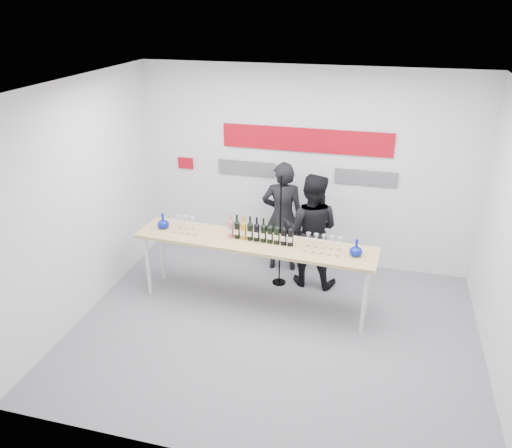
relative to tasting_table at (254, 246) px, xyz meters
The scene contains 12 objects.
ground 1.11m from the tasting_table, 53.55° to the right, with size 5.00×5.00×0.00m, color slate.
back_wall 1.63m from the tasting_table, 74.61° to the left, with size 5.00×0.04×3.00m, color silver.
signage 1.74m from the tasting_table, 76.39° to the left, with size 3.38×0.02×0.79m.
tasting_table is the anchor object (origin of this frame).
wine_bottles 0.25m from the tasting_table, 11.60° to the left, with size 0.89×0.12×0.33m.
decanter_left 1.32m from the tasting_table, behind, with size 0.16×0.16×0.21m, color #071890, non-canonical shape.
decanter_right 1.32m from the tasting_table, ahead, with size 0.16×0.16×0.21m, color #071890, non-canonical shape.
glasses_left 0.99m from the tasting_table, behind, with size 0.36×0.24×0.18m.
glasses_right 0.91m from the tasting_table, ahead, with size 0.47×0.25×0.18m.
presenter_left 1.09m from the tasting_table, 82.05° to the left, with size 0.62×0.41×1.71m, color black.
presenter_right 0.98m from the tasting_table, 50.13° to the left, with size 0.81×0.63×1.67m, color black.
mic_stand 0.74m from the tasting_table, 70.09° to the left, with size 0.20×0.20×1.68m.
Camera 1 is at (1.09, -5.06, 3.83)m, focal length 35.00 mm.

